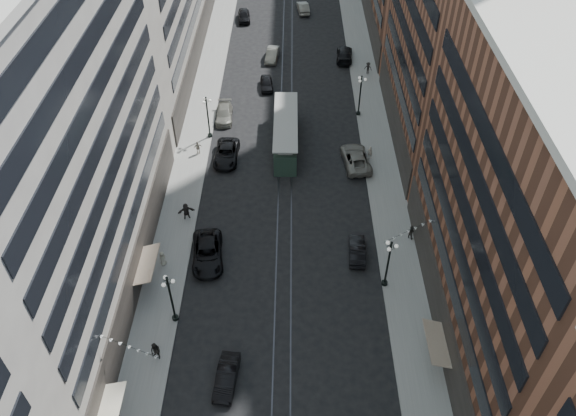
{
  "coord_description": "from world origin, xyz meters",
  "views": [
    {
      "loc": [
        0.67,
        -0.99,
        39.73
      ],
      "look_at": [
        0.39,
        36.89,
        5.0
      ],
      "focal_mm": 35.0,
      "sensor_mm": 36.0,
      "label": 1
    }
  ],
  "objects_px": {
    "car_8": "(224,114)",
    "car_13": "(267,84)",
    "lamppost_sw_mid": "(208,116)",
    "car_10": "(357,250)",
    "pedestrian_9": "(368,68)",
    "streetcar": "(286,134)",
    "pedestrian_7": "(411,232)",
    "car_9": "(244,16)",
    "car_7": "(226,153)",
    "car_12": "(344,54)",
    "car_5": "(227,377)",
    "pedestrian_5": "(186,211)",
    "pedestrian_2": "(156,351)",
    "car_extra_1": "(208,248)",
    "lamppost_se_mid": "(360,94)",
    "car_14": "(303,8)",
    "car_11": "(356,158)",
    "car_2": "(207,253)",
    "pedestrian_8": "(370,152)",
    "lamppost_sw_far": "(171,297)",
    "pedestrian_6": "(198,148)",
    "lamppost_se_far": "(388,262)",
    "car_extra_0": "(272,55)",
    "pedestrian_extra_0": "(163,258)"
  },
  "relations": [
    {
      "from": "car_14",
      "to": "pedestrian_6",
      "type": "bearing_deg",
      "value": 64.84
    },
    {
      "from": "streetcar",
      "to": "car_9",
      "type": "xyz_separation_m",
      "value": [
        -7.22,
        34.6,
        -0.78
      ]
    },
    {
      "from": "pedestrian_5",
      "to": "car_5",
      "type": "bearing_deg",
      "value": -91.64
    },
    {
      "from": "car_extra_1",
      "to": "car_5",
      "type": "bearing_deg",
      "value": -75.48
    },
    {
      "from": "car_8",
      "to": "lamppost_sw_mid",
      "type": "bearing_deg",
      "value": -111.28
    },
    {
      "from": "car_12",
      "to": "pedestrian_7",
      "type": "distance_m",
      "value": 37.19
    },
    {
      "from": "pedestrian_8",
      "to": "car_14",
      "type": "bearing_deg",
      "value": -85.28
    },
    {
      "from": "car_2",
      "to": "pedestrian_8",
      "type": "bearing_deg",
      "value": 36.36
    },
    {
      "from": "car_12",
      "to": "pedestrian_7",
      "type": "relative_size",
      "value": 3.59
    },
    {
      "from": "car_7",
      "to": "car_extra_0",
      "type": "height_order",
      "value": "car_7"
    },
    {
      "from": "car_8",
      "to": "car_13",
      "type": "height_order",
      "value": "car_8"
    },
    {
      "from": "lamppost_sw_far",
      "to": "car_9",
      "type": "relative_size",
      "value": 1.17
    },
    {
      "from": "car_5",
      "to": "car_9",
      "type": "xyz_separation_m",
      "value": [
        -2.95,
        66.07,
        0.09
      ]
    },
    {
      "from": "pedestrian_2",
      "to": "car_7",
      "type": "height_order",
      "value": "pedestrian_2"
    },
    {
      "from": "lamppost_sw_mid",
      "to": "pedestrian_6",
      "type": "distance_m",
      "value": 4.14
    },
    {
      "from": "car_10",
      "to": "pedestrian_9",
      "type": "relative_size",
      "value": 2.54
    },
    {
      "from": "car_5",
      "to": "pedestrian_5",
      "type": "distance_m",
      "value": 19.38
    },
    {
      "from": "car_7",
      "to": "car_8",
      "type": "relative_size",
      "value": 1.13
    },
    {
      "from": "pedestrian_7",
      "to": "pedestrian_6",
      "type": "bearing_deg",
      "value": 7.8
    },
    {
      "from": "car_9",
      "to": "pedestrian_9",
      "type": "distance_m",
      "value": 25.68
    },
    {
      "from": "lamppost_sw_mid",
      "to": "car_7",
      "type": "bearing_deg",
      "value": -60.71
    },
    {
      "from": "streetcar",
      "to": "pedestrian_extra_0",
      "type": "xyz_separation_m",
      "value": [
        -11.29,
        -19.32,
        -0.65
      ]
    },
    {
      "from": "car_5",
      "to": "car_8",
      "type": "height_order",
      "value": "car_8"
    },
    {
      "from": "lamppost_sw_mid",
      "to": "pedestrian_2",
      "type": "bearing_deg",
      "value": -91.64
    },
    {
      "from": "car_9",
      "to": "pedestrian_9",
      "type": "height_order",
      "value": "pedestrian_9"
    },
    {
      "from": "car_9",
      "to": "pedestrian_6",
      "type": "relative_size",
      "value": 2.89
    },
    {
      "from": "car_7",
      "to": "car_12",
      "type": "xyz_separation_m",
      "value": [
        15.2,
        24.21,
        0.01
      ]
    },
    {
      "from": "lamppost_se_far",
      "to": "car_5",
      "type": "distance_m",
      "value": 16.86
    },
    {
      "from": "car_11",
      "to": "car_extra_1",
      "type": "relative_size",
      "value": 1.45
    },
    {
      "from": "streetcar",
      "to": "pedestrian_7",
      "type": "bearing_deg",
      "value": -51.53
    },
    {
      "from": "lamppost_sw_mid",
      "to": "car_11",
      "type": "bearing_deg",
      "value": -16.64
    },
    {
      "from": "car_8",
      "to": "car_13",
      "type": "distance_m",
      "value": 9.09
    },
    {
      "from": "lamppost_se_mid",
      "to": "pedestrian_8",
      "type": "xyz_separation_m",
      "value": [
        0.51,
        -9.13,
        -2.14
      ]
    },
    {
      "from": "car_13",
      "to": "car_12",
      "type": "bearing_deg",
      "value": 31.45
    },
    {
      "from": "lamppost_sw_mid",
      "to": "car_10",
      "type": "height_order",
      "value": "lamppost_sw_mid"
    },
    {
      "from": "car_13",
      "to": "pedestrian_7",
      "type": "distance_m",
      "value": 32.42
    },
    {
      "from": "car_12",
      "to": "car_extra_0",
      "type": "bearing_deg",
      "value": 5.39
    },
    {
      "from": "car_2",
      "to": "car_10",
      "type": "xyz_separation_m",
      "value": [
        14.19,
        0.58,
        -0.14
      ]
    },
    {
      "from": "car_extra_0",
      "to": "car_extra_1",
      "type": "distance_m",
      "value": 39.34
    },
    {
      "from": "lamppost_se_mid",
      "to": "car_14",
      "type": "xyz_separation_m",
      "value": [
        -6.66,
        31.52,
        -2.3
      ]
    },
    {
      "from": "lamppost_se_far",
      "to": "car_2",
      "type": "height_order",
      "value": "lamppost_se_far"
    },
    {
      "from": "lamppost_sw_far",
      "to": "pedestrian_8",
      "type": "height_order",
      "value": "lamppost_sw_far"
    },
    {
      "from": "car_2",
      "to": "lamppost_sw_mid",
      "type": "bearing_deg",
      "value": 89.06
    },
    {
      "from": "car_extra_1",
      "to": "car_8",
      "type": "bearing_deg",
      "value": 93.54
    },
    {
      "from": "car_8",
      "to": "car_14",
      "type": "distance_m",
      "value": 34.05
    },
    {
      "from": "car_7",
      "to": "pedestrian_8",
      "type": "relative_size",
      "value": 3.56
    },
    {
      "from": "car_2",
      "to": "car_9",
      "type": "height_order",
      "value": "car_2"
    },
    {
      "from": "car_8",
      "to": "pedestrian_7",
      "type": "distance_m",
      "value": 29.26
    },
    {
      "from": "car_7",
      "to": "pedestrian_5",
      "type": "bearing_deg",
      "value": -105.7
    },
    {
      "from": "lamppost_se_far",
      "to": "pedestrian_2",
      "type": "xyz_separation_m",
      "value": [
        -19.28,
        -7.83,
        -2.03
      ]
    }
  ]
}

